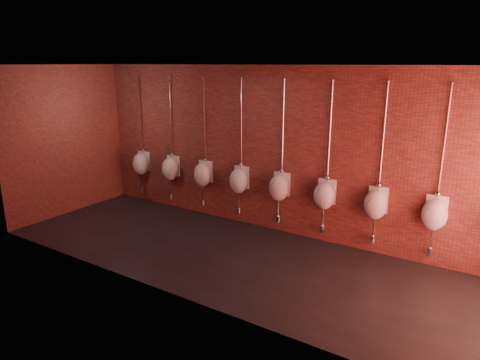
% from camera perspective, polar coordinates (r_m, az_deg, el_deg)
% --- Properties ---
extents(ground, '(8.50, 8.50, 0.00)m').
position_cam_1_polar(ground, '(7.55, -1.57, -9.99)').
color(ground, black).
rests_on(ground, ground).
extents(room_shell, '(8.54, 3.04, 3.22)m').
position_cam_1_polar(room_shell, '(6.93, -1.69, 5.21)').
color(room_shell, black).
rests_on(room_shell, ground).
extents(urinal_0, '(0.42, 0.37, 2.72)m').
position_cam_1_polar(urinal_0, '(10.34, -13.09, 2.18)').
color(urinal_0, white).
rests_on(urinal_0, ground).
extents(urinal_1, '(0.42, 0.37, 2.72)m').
position_cam_1_polar(urinal_1, '(9.72, -9.29, 1.55)').
color(urinal_1, white).
rests_on(urinal_1, ground).
extents(urinal_2, '(0.42, 0.37, 2.72)m').
position_cam_1_polar(urinal_2, '(9.15, -4.99, 0.82)').
color(urinal_2, white).
rests_on(urinal_2, ground).
extents(urinal_3, '(0.42, 0.37, 2.72)m').
position_cam_1_polar(urinal_3, '(8.63, -0.16, -0.01)').
color(urinal_3, white).
rests_on(urinal_3, ground).
extents(urinal_4, '(0.42, 0.37, 2.72)m').
position_cam_1_polar(urinal_4, '(8.19, 5.24, -0.93)').
color(urinal_4, white).
rests_on(urinal_4, ground).
extents(urinal_5, '(0.42, 0.37, 2.72)m').
position_cam_1_polar(urinal_5, '(7.83, 11.20, -1.94)').
color(urinal_5, white).
rests_on(urinal_5, ground).
extents(urinal_6, '(0.42, 0.37, 2.72)m').
position_cam_1_polar(urinal_6, '(7.56, 17.67, -3.01)').
color(urinal_6, white).
rests_on(urinal_6, ground).
extents(urinal_7, '(0.42, 0.37, 2.72)m').
position_cam_1_polar(urinal_7, '(7.40, 24.52, -4.09)').
color(urinal_7, white).
rests_on(urinal_7, ground).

